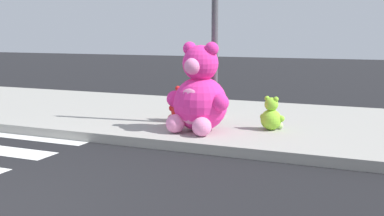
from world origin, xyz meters
TOP-DOWN VIEW (x-y plane):
  - sidewalk at (0.00, 5.20)m, footprint 28.00×4.40m
  - sign_pole at (1.00, 4.40)m, footprint 0.56×0.11m
  - plush_pink_large at (0.96, 3.81)m, footprint 1.08×0.98m
  - plush_red at (0.35, 4.47)m, footprint 0.47×0.44m
  - plush_lime at (2.00, 4.36)m, footprint 0.42×0.38m
  - plush_white at (0.58, 5.13)m, footprint 0.47×0.53m

SIDE VIEW (x-z plane):
  - sidewalk at x=0.00m, z-range 0.00..0.15m
  - plush_lime at x=2.00m, z-range 0.10..0.64m
  - plush_red at x=0.35m, z-range 0.09..0.71m
  - plush_white at x=0.58m, z-range 0.08..0.77m
  - plush_pink_large at x=0.96m, z-range 0.01..1.42m
  - sign_pole at x=1.00m, z-range 0.25..3.45m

